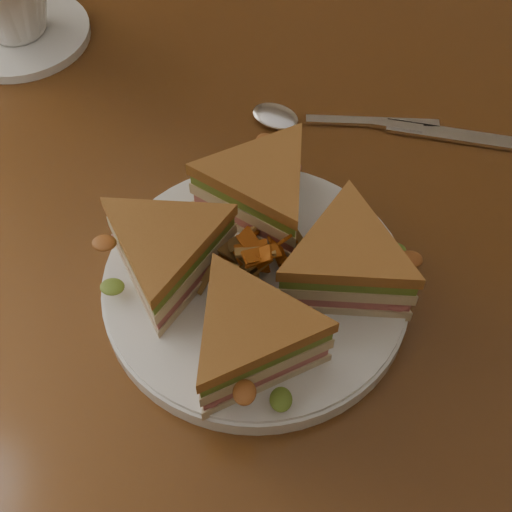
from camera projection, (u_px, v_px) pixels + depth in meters
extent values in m
plane|color=brown|center=(281.00, 487.00, 1.24)|extent=(6.00, 6.00, 0.00)
cube|color=#3E210E|center=(305.00, 230.00, 0.65)|extent=(1.20, 0.80, 0.04)
cylinder|color=#382110|center=(112.00, 111.00, 1.28)|extent=(0.06, 0.06, 0.71)
cylinder|color=white|center=(256.00, 286.00, 0.58)|extent=(0.25, 0.25, 0.02)
cube|color=silver|center=(372.00, 123.00, 0.70)|extent=(0.12, 0.07, 0.00)
ellipsoid|color=silver|center=(275.00, 117.00, 0.70)|extent=(0.05, 0.03, 0.01)
cube|color=silver|center=(491.00, 142.00, 0.68)|extent=(0.20, 0.07, 0.00)
cube|color=silver|center=(397.00, 127.00, 0.69)|extent=(0.05, 0.02, 0.00)
cylinder|color=white|center=(20.00, 34.00, 0.77)|extent=(0.15, 0.15, 0.01)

